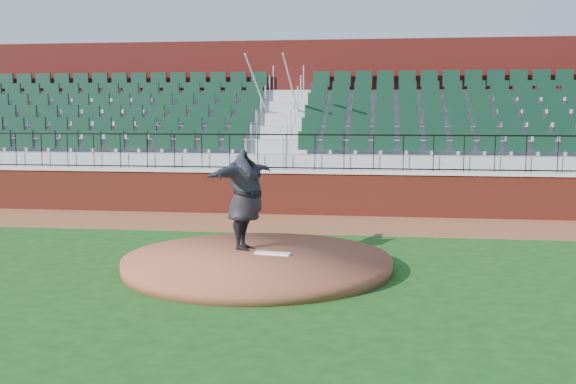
# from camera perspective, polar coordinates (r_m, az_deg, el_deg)

# --- Properties ---
(ground) EXTENTS (90.00, 90.00, 0.00)m
(ground) POSITION_cam_1_polar(r_m,az_deg,el_deg) (13.00, -0.93, -6.47)
(ground) COLOR #144313
(ground) RESTS_ON ground
(warning_track) EXTENTS (34.00, 3.20, 0.01)m
(warning_track) POSITION_cam_1_polar(r_m,az_deg,el_deg) (18.25, 1.71, -2.62)
(warning_track) COLOR brown
(warning_track) RESTS_ON ground
(field_wall) EXTENTS (34.00, 0.35, 1.20)m
(field_wall) POSITION_cam_1_polar(r_m,az_deg,el_deg) (19.74, 2.23, -0.17)
(field_wall) COLOR maroon
(field_wall) RESTS_ON ground
(wall_cap) EXTENTS (34.00, 0.45, 0.10)m
(wall_cap) POSITION_cam_1_polar(r_m,az_deg,el_deg) (19.67, 2.24, 1.71)
(wall_cap) COLOR #B7B7B7
(wall_cap) RESTS_ON field_wall
(wall_railing) EXTENTS (34.00, 0.05, 1.00)m
(wall_railing) POSITION_cam_1_polar(r_m,az_deg,el_deg) (19.63, 2.25, 3.31)
(wall_railing) COLOR black
(wall_railing) RESTS_ON wall_cap
(seating_stands) EXTENTS (34.00, 5.10, 4.60)m
(seating_stands) POSITION_cam_1_polar(r_m,az_deg,el_deg) (22.32, 2.96, 5.00)
(seating_stands) COLOR gray
(seating_stands) RESTS_ON ground
(concourse_wall) EXTENTS (34.00, 0.50, 5.50)m
(concourse_wall) POSITION_cam_1_polar(r_m,az_deg,el_deg) (25.10, 3.54, 6.21)
(concourse_wall) COLOR maroon
(concourse_wall) RESTS_ON ground
(pitchers_mound) EXTENTS (5.05, 5.05, 0.25)m
(pitchers_mound) POSITION_cam_1_polar(r_m,az_deg,el_deg) (13.02, -2.54, -5.89)
(pitchers_mound) COLOR brown
(pitchers_mound) RESTS_ON ground
(pitching_rubber) EXTENTS (0.71, 0.29, 0.05)m
(pitching_rubber) POSITION_cam_1_polar(r_m,az_deg,el_deg) (13.13, -1.28, -5.11)
(pitching_rubber) COLOR white
(pitching_rubber) RESTS_ON pitchers_mound
(pitcher) EXTENTS (1.29, 2.52, 1.98)m
(pitcher) POSITION_cam_1_polar(r_m,az_deg,el_deg) (13.49, -3.58, -0.64)
(pitcher) COLOR black
(pitcher) RESTS_ON pitchers_mound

